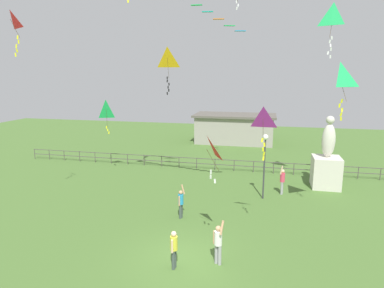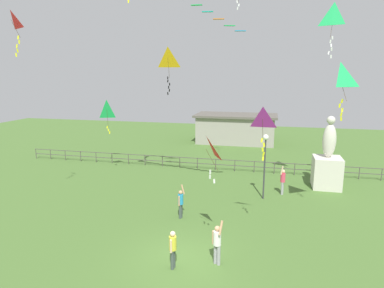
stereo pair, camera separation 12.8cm
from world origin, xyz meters
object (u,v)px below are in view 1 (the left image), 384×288
lamppost (265,152)px  kite_0 (106,110)px  person_0 (181,202)px  kite_4 (11,21)px  kite_6 (167,59)px  kite_7 (207,150)px  person_2 (174,247)px  kite_8 (263,121)px  kite_1 (333,16)px  person_1 (218,242)px  person_3 (282,180)px  kite_5 (339,77)px  statue_monument (326,166)px

lamppost → kite_0: bearing=167.1°
person_0 → kite_0: 11.08m
kite_4 → kite_6: 9.85m
lamppost → kite_7: kite_7 is taller
person_2 → kite_8: size_ratio=0.65×
kite_7 → kite_8: 2.94m
kite_4 → kite_1: bearing=22.7°
kite_7 → kite_6: bearing=116.2°
kite_7 → kite_1: bearing=54.6°
kite_4 → kite_7: bearing=-8.4°
kite_0 → kite_7: bearing=-45.0°
kite_1 → kite_7: 12.31m
person_2 → kite_7: bearing=64.3°
person_1 → person_0: bearing=123.1°
kite_1 → kite_7: kite_1 is taller
person_3 → kite_7: (-3.63, -7.98, 3.57)m
person_3 → person_0: bearing=-137.2°
kite_1 → kite_4: 17.93m
kite_1 → person_2: bearing=-123.7°
person_3 → kite_1: 10.47m
person_1 → kite_1: kite_1 is taller
person_2 → kite_4: 13.94m
person_2 → kite_8: (3.26, 3.41, 4.79)m
kite_7 → person_1: bearing=-60.1°
kite_4 → kite_5: (16.37, 2.55, -2.81)m
kite_4 → person_0: bearing=8.4°
kite_1 → kite_4: (-16.53, -6.91, -0.72)m
person_0 → kite_8: kite_8 is taller
lamppost → kite_7: size_ratio=1.98×
statue_monument → person_0: (-8.58, -7.28, -0.61)m
person_1 → kite_6: size_ratio=0.61×
lamppost → person_2: (-3.38, -8.86, -2.13)m
kite_5 → statue_monument: bearing=82.5°
statue_monument → person_3: 3.73m
statue_monument → person_2: statue_monument is taller
kite_6 → kite_8: 10.86m
kite_0 → kite_8: bearing=-34.5°
lamppost → kite_4: (-12.93, -5.31, 7.39)m
kite_7 → kite_0: bearing=135.0°
person_0 → person_1: person_1 is taller
person_1 → kite_6: kite_6 is taller
kite_5 → kite_7: kite_5 is taller
person_2 → person_3: bearing=65.3°
kite_4 → kite_5: 16.80m
statue_monument → kite_8: bearing=-116.5°
kite_5 → kite_6: size_ratio=0.85×
kite_0 → kite_6: size_ratio=0.81×
lamppost → kite_4: kite_4 is taller
kite_0 → lamppost: bearing=-12.9°
person_1 → person_2: 1.84m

